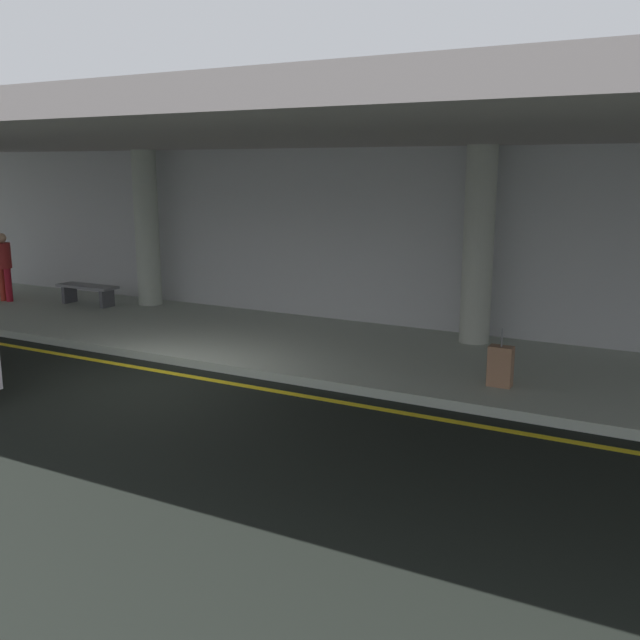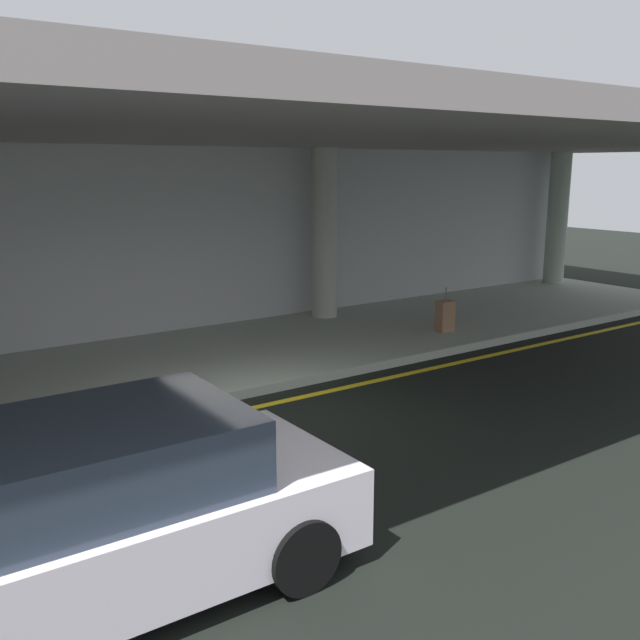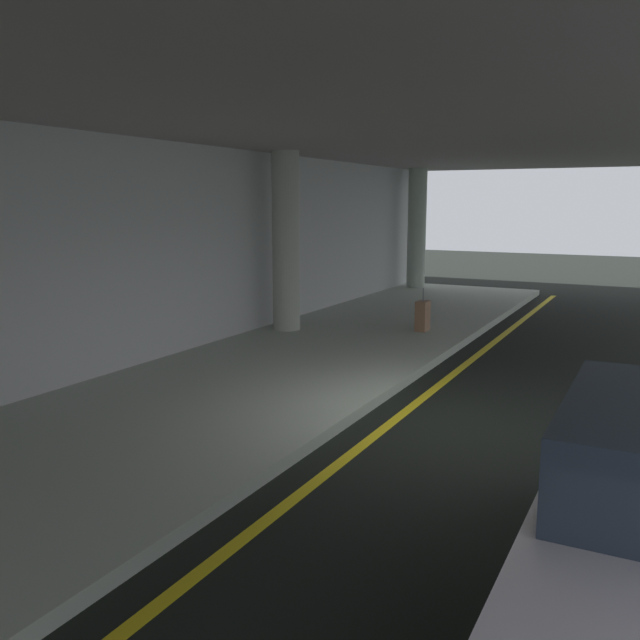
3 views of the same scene
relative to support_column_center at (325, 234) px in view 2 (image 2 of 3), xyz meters
name	(u,v)px [view 2 (image 2 of 3)]	position (x,y,z in m)	size (l,w,h in m)	color
ground_plane	(279,419)	(-4.00, -4.60, -1.97)	(60.00, 60.00, 0.00)	black
sidewalk	(186,363)	(-4.00, -1.50, -1.90)	(26.00, 4.20, 0.15)	#A9B3A5
lane_stripe_yellow	(258,407)	(-4.00, -4.02, -1.97)	(26.00, 0.14, 0.01)	yellow
support_column_center	(325,234)	(0.00, 0.00, 0.00)	(0.57, 0.57, 3.65)	#ABAEA0
support_column_right_mid	(557,218)	(8.00, 0.00, 0.00)	(0.57, 0.57, 3.65)	#A5B4A4
ceiling_overhang	(189,130)	(-4.00, -2.00, 1.97)	(28.00, 13.20, 0.30)	#9C9190
terminal_back_wall	(134,246)	(-4.00, 0.75, -0.07)	(26.00, 0.30, 3.80)	#B8B9BA
car_white	(103,514)	(-7.24, -7.26, -1.26)	(4.10, 1.92, 1.50)	white
suitcase_upright_primary	(445,316)	(1.16, -2.58, -1.51)	(0.36, 0.22, 0.90)	#95694C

